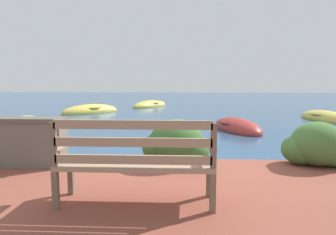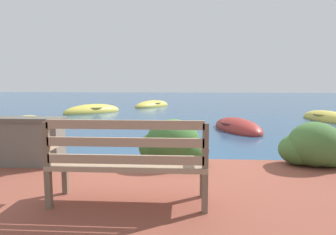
# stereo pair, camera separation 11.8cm
# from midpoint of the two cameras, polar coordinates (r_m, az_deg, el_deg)

# --- Properties ---
(ground_plane) EXTENTS (80.00, 80.00, 0.00)m
(ground_plane) POSITION_cam_midpoint_polar(r_m,az_deg,el_deg) (5.21, 1.39, -10.16)
(ground_plane) COLOR navy
(park_bench) EXTENTS (1.67, 0.48, 0.93)m
(park_bench) POSITION_cam_midpoint_polar(r_m,az_deg,el_deg) (3.19, -6.57, -8.00)
(park_bench) COLOR brown
(park_bench) RESTS_ON patio_terrace
(stone_wall) EXTENTS (1.55, 0.39, 0.75)m
(stone_wall) POSITION_cam_midpoint_polar(r_m,az_deg,el_deg) (5.24, -26.53, -4.02)
(stone_wall) COLOR #666056
(stone_wall) RESTS_ON patio_terrace
(hedge_clump_far_left) EXTENTS (1.01, 0.73, 0.69)m
(hedge_clump_far_left) POSITION_cam_midpoint_polar(r_m,az_deg,el_deg) (5.45, -23.76, -4.39)
(hedge_clump_far_left) COLOR #38662D
(hedge_clump_far_left) RESTS_ON patio_terrace
(hedge_clump_left) EXTENTS (1.06, 0.76, 0.72)m
(hedge_clump_left) POSITION_cam_midpoint_polar(r_m,az_deg,el_deg) (4.74, 1.50, -5.22)
(hedge_clump_left) COLOR #38662D
(hedge_clump_left) RESTS_ON patio_terrace
(hedge_clump_centre) EXTENTS (1.01, 0.73, 0.69)m
(hedge_clump_centre) POSITION_cam_midpoint_polar(r_m,az_deg,el_deg) (5.20, 26.57, -5.03)
(hedge_clump_centre) COLOR #426B33
(hedge_clump_centre) RESTS_ON patio_terrace
(rowboat_nearest) EXTENTS (1.46, 2.76, 0.76)m
(rowboat_nearest) POSITION_cam_midpoint_polar(r_m,az_deg,el_deg) (10.67, -25.56, -1.74)
(rowboat_nearest) COLOR #DBC64C
(rowboat_nearest) RESTS_ON ground_plane
(rowboat_mid) EXTENTS (1.74, 2.72, 0.67)m
(rowboat_mid) POSITION_cam_midpoint_polar(r_m,az_deg,el_deg) (9.79, 13.42, -2.01)
(rowboat_mid) COLOR #9E2D28
(rowboat_mid) RESTS_ON ground_plane
(rowboat_far) EXTENTS (1.59, 2.99, 0.68)m
(rowboat_far) POSITION_cam_midpoint_polar(r_m,az_deg,el_deg) (13.55, 28.33, -0.26)
(rowboat_far) COLOR #DBC64C
(rowboat_far) RESTS_ON ground_plane
(rowboat_outer) EXTENTS (2.87, 2.95, 0.75)m
(rowboat_outer) POSITION_cam_midpoint_polar(r_m,az_deg,el_deg) (15.49, -13.95, 1.15)
(rowboat_outer) COLOR #DBC64C
(rowboat_outer) RESTS_ON ground_plane
(rowboat_distant) EXTENTS (2.49, 3.21, 0.68)m
(rowboat_distant) POSITION_cam_midpoint_polar(r_m,az_deg,el_deg) (18.87, -2.84, 2.28)
(rowboat_distant) COLOR #DBC64C
(rowboat_distant) RESTS_ON ground_plane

